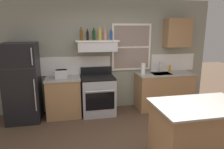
{
  "coord_description": "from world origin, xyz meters",
  "views": [
    {
      "loc": [
        -0.87,
        -2.74,
        2.02
      ],
      "look_at": [
        -0.05,
        1.2,
        1.1
      ],
      "focal_mm": 32.77,
      "sensor_mm": 36.0,
      "label": 1
    }
  ],
  "objects_px": {
    "bottle_blue_liqueur": "(111,35)",
    "paper_towel_roll": "(143,69)",
    "refrigerator": "(22,83)",
    "stove_range": "(98,95)",
    "kitchen_island": "(199,132)",
    "bottle_amber_wine": "(81,35)",
    "dish_soap_bottle": "(170,69)",
    "bottle_balsamic_dark": "(88,36)",
    "bottle_dark_green_wine": "(94,35)",
    "toaster": "(61,74)",
    "bottle_rose_pink": "(105,35)",
    "bottle_champagne_gold_foil": "(100,34)"
  },
  "relations": [
    {
      "from": "stove_range",
      "to": "dish_soap_bottle",
      "type": "height_order",
      "value": "same"
    },
    {
      "from": "toaster",
      "to": "refrigerator",
      "type": "bearing_deg",
      "value": -175.82
    },
    {
      "from": "refrigerator",
      "to": "dish_soap_bottle",
      "type": "relative_size",
      "value": 9.55
    },
    {
      "from": "refrigerator",
      "to": "bottle_blue_liqueur",
      "type": "bearing_deg",
      "value": 4.48
    },
    {
      "from": "bottle_blue_liqueur",
      "to": "paper_towel_roll",
      "type": "relative_size",
      "value": 0.94
    },
    {
      "from": "toaster",
      "to": "bottle_amber_wine",
      "type": "bearing_deg",
      "value": 10.46
    },
    {
      "from": "toaster",
      "to": "stove_range",
      "type": "height_order",
      "value": "toaster"
    },
    {
      "from": "bottle_balsamic_dark",
      "to": "bottle_blue_liqueur",
      "type": "bearing_deg",
      "value": 0.94
    },
    {
      "from": "bottle_dark_green_wine",
      "to": "stove_range",
      "type": "bearing_deg",
      "value": -65.2
    },
    {
      "from": "bottle_blue_liqueur",
      "to": "kitchen_island",
      "type": "distance_m",
      "value": 2.77
    },
    {
      "from": "toaster",
      "to": "dish_soap_bottle",
      "type": "xyz_separation_m",
      "value": [
        2.71,
        0.1,
        -0.01
      ]
    },
    {
      "from": "bottle_rose_pink",
      "to": "dish_soap_bottle",
      "type": "height_order",
      "value": "bottle_rose_pink"
    },
    {
      "from": "dish_soap_bottle",
      "to": "bottle_blue_liqueur",
      "type": "bearing_deg",
      "value": -179.85
    },
    {
      "from": "bottle_balsamic_dark",
      "to": "bottle_champagne_gold_foil",
      "type": "distance_m",
      "value": 0.28
    },
    {
      "from": "bottle_rose_pink",
      "to": "paper_towel_roll",
      "type": "bearing_deg",
      "value": -6.67
    },
    {
      "from": "bottle_blue_liqueur",
      "to": "kitchen_island",
      "type": "height_order",
      "value": "bottle_blue_liqueur"
    },
    {
      "from": "refrigerator",
      "to": "bottle_balsamic_dark",
      "type": "distance_m",
      "value": 1.76
    },
    {
      "from": "bottle_amber_wine",
      "to": "bottle_balsamic_dark",
      "type": "xyz_separation_m",
      "value": [
        0.14,
        -0.0,
        -0.02
      ]
    },
    {
      "from": "refrigerator",
      "to": "paper_towel_roll",
      "type": "height_order",
      "value": "refrigerator"
    },
    {
      "from": "refrigerator",
      "to": "bottle_amber_wine",
      "type": "bearing_deg",
      "value": 6.53
    },
    {
      "from": "toaster",
      "to": "bottle_blue_liqueur",
      "type": "distance_m",
      "value": 1.45
    },
    {
      "from": "stove_range",
      "to": "kitchen_island",
      "type": "distance_m",
      "value": 2.43
    },
    {
      "from": "refrigerator",
      "to": "bottle_champagne_gold_foil",
      "type": "height_order",
      "value": "bottle_champagne_gold_foil"
    },
    {
      "from": "toaster",
      "to": "dish_soap_bottle",
      "type": "distance_m",
      "value": 2.71
    },
    {
      "from": "dish_soap_bottle",
      "to": "paper_towel_roll",
      "type": "bearing_deg",
      "value": -172.48
    },
    {
      "from": "bottle_amber_wine",
      "to": "dish_soap_bottle",
      "type": "distance_m",
      "value": 2.39
    },
    {
      "from": "kitchen_island",
      "to": "bottle_champagne_gold_foil",
      "type": "bearing_deg",
      "value": 118.88
    },
    {
      "from": "refrigerator",
      "to": "bottle_amber_wine",
      "type": "distance_m",
      "value": 1.66
    },
    {
      "from": "bottle_balsamic_dark",
      "to": "bottle_amber_wine",
      "type": "bearing_deg",
      "value": 179.1
    },
    {
      "from": "stove_range",
      "to": "kitchen_island",
      "type": "relative_size",
      "value": 0.78
    },
    {
      "from": "stove_range",
      "to": "kitchen_island",
      "type": "bearing_deg",
      "value": -58.58
    },
    {
      "from": "toaster",
      "to": "bottle_rose_pink",
      "type": "relative_size",
      "value": 1.02
    },
    {
      "from": "bottle_champagne_gold_foil",
      "to": "bottle_blue_liqueur",
      "type": "distance_m",
      "value": 0.28
    },
    {
      "from": "stove_range",
      "to": "bottle_rose_pink",
      "type": "relative_size",
      "value": 3.73
    },
    {
      "from": "refrigerator",
      "to": "kitchen_island",
      "type": "height_order",
      "value": "refrigerator"
    },
    {
      "from": "bottle_rose_pink",
      "to": "kitchen_island",
      "type": "distance_m",
      "value": 2.84
    },
    {
      "from": "bottle_rose_pink",
      "to": "paper_towel_roll",
      "type": "relative_size",
      "value": 1.08
    },
    {
      "from": "bottle_champagne_gold_foil",
      "to": "refrigerator",
      "type": "bearing_deg",
      "value": -176.26
    },
    {
      "from": "toaster",
      "to": "kitchen_island",
      "type": "distance_m",
      "value": 3.03
    },
    {
      "from": "kitchen_island",
      "to": "refrigerator",
      "type": "bearing_deg",
      "value": 144.87
    },
    {
      "from": "refrigerator",
      "to": "stove_range",
      "type": "distance_m",
      "value": 1.7
    },
    {
      "from": "bottle_rose_pink",
      "to": "paper_towel_roll",
      "type": "height_order",
      "value": "bottle_rose_pink"
    },
    {
      "from": "bottle_blue_liqueur",
      "to": "kitchen_island",
      "type": "xyz_separation_m",
      "value": [
        0.92,
        -2.21,
        -1.39
      ]
    },
    {
      "from": "kitchen_island",
      "to": "bottle_amber_wine",
      "type": "bearing_deg",
      "value": 126.19
    },
    {
      "from": "bottle_dark_green_wine",
      "to": "kitchen_island",
      "type": "xyz_separation_m",
      "value": [
        1.33,
        -2.2,
        -1.4
      ]
    },
    {
      "from": "refrigerator",
      "to": "bottle_balsamic_dark",
      "type": "height_order",
      "value": "bottle_balsamic_dark"
    },
    {
      "from": "stove_range",
      "to": "bottle_amber_wine",
      "type": "height_order",
      "value": "bottle_amber_wine"
    },
    {
      "from": "bottle_dark_green_wine",
      "to": "paper_towel_roll",
      "type": "bearing_deg",
      "value": -4.37
    },
    {
      "from": "refrigerator",
      "to": "bottle_champagne_gold_foil",
      "type": "bearing_deg",
      "value": 3.74
    },
    {
      "from": "toaster",
      "to": "bottle_amber_wine",
      "type": "relative_size",
      "value": 1.02
    }
  ]
}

